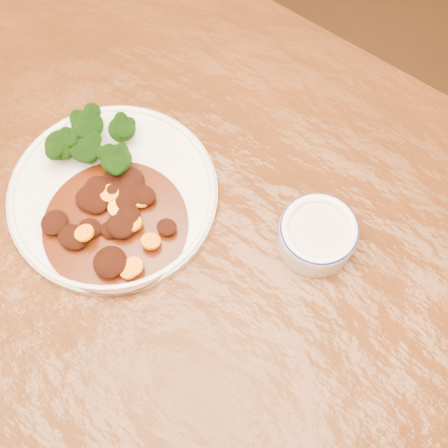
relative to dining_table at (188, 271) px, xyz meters
The scene contains 6 objects.
ground 0.67m from the dining_table, ahead, with size 4.00×4.00×0.00m, color #422510.
dining_table is the anchor object (origin of this frame).
dinner_plate 0.16m from the dining_table, behind, with size 0.30×0.30×0.02m.
broccoli_florets 0.23m from the dining_table, 160.32° to the left, with size 0.13×0.11×0.05m.
mince_stew 0.15m from the dining_table, behind, with size 0.20×0.20×0.03m.
dip_bowl 0.21m from the dining_table, 33.05° to the left, with size 0.11×0.11×0.05m.
Camera 1 is at (0.21, -0.26, 1.55)m, focal length 50.00 mm.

